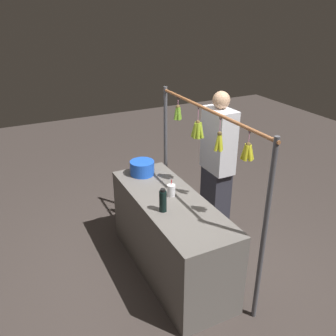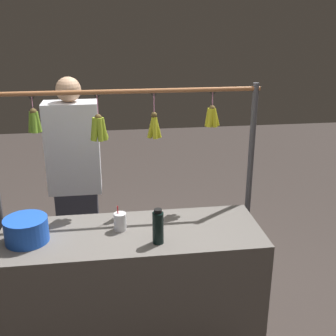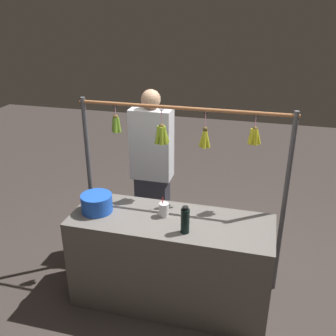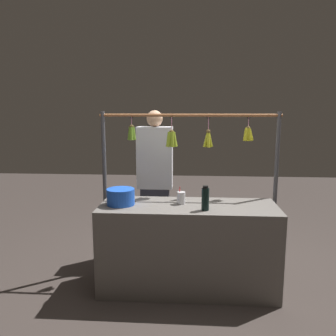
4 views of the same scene
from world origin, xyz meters
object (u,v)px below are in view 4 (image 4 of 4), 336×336
(blue_bucket, at_px, (121,197))
(drink_cup, at_px, (181,198))
(water_bottle, at_px, (205,199))
(vendor_person, at_px, (155,185))

(blue_bucket, relative_size, drink_cup, 1.60)
(water_bottle, distance_m, vendor_person, 1.14)
(water_bottle, xyz_separation_m, blue_bucket, (0.82, -0.13, -0.03))
(blue_bucket, xyz_separation_m, vendor_person, (-0.25, -0.85, -0.06))
(drink_cup, bearing_deg, blue_bucket, 6.73)
(blue_bucket, bearing_deg, water_bottle, 170.72)
(blue_bucket, bearing_deg, drink_cup, -173.27)
(blue_bucket, relative_size, vendor_person, 0.15)
(water_bottle, height_order, vendor_person, vendor_person)
(water_bottle, xyz_separation_m, vendor_person, (0.57, -0.98, -0.09))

